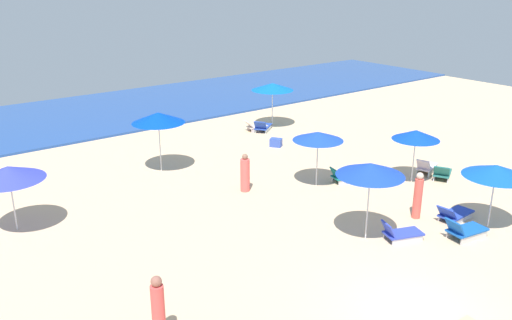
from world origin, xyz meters
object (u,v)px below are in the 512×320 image
object	(u,v)px
lounge_chair_3_0	(346,176)
umbrella_5	(496,171)
lounge_chair_5_0	(465,230)
cooler_box_0	(276,143)
lounge_chair_5_1	(454,214)
umbrella_3	(318,136)
beachgoer_0	(245,174)
umbrella_2	(371,169)
lounge_chair_7_0	(442,173)
lounge_chair_7_1	(426,167)
beachgoer_3	(158,310)
umbrella_7	(416,135)
beachgoer_1	(418,196)
umbrella_4	(8,173)
lounge_chair_2_0	(400,233)
lounge_chair_1_0	(263,127)
umbrella_0	(158,118)
lounge_chair_1_1	(256,127)
umbrella_1	(272,87)

from	to	relation	value
lounge_chair_3_0	umbrella_5	xyz separation A→B (m)	(0.75, -5.85, 1.79)
lounge_chair_5_0	cooler_box_0	size ratio (longest dim) A/B	2.68
lounge_chair_5_1	lounge_chair_3_0	bearing A→B (deg)	0.87
umbrella_3	beachgoer_0	size ratio (longest dim) A/B	1.46
umbrella_2	lounge_chair_3_0	distance (m)	5.55
lounge_chair_7_0	lounge_chair_5_0	bearing A→B (deg)	103.75
lounge_chair_7_1	beachgoer_3	xyz separation A→B (m)	(-14.36, -2.97, 0.53)
umbrella_7	lounge_chair_7_0	world-z (taller)	umbrella_7
lounge_chair_7_1	cooler_box_0	xyz separation A→B (m)	(-2.70, 6.89, -0.08)
lounge_chair_3_0	cooler_box_0	size ratio (longest dim) A/B	2.75
lounge_chair_5_0	lounge_chair_7_1	xyz separation A→B (m)	(4.11, 4.42, -0.00)
lounge_chair_7_0	beachgoer_1	world-z (taller)	beachgoer_1
umbrella_2	umbrella_4	world-z (taller)	umbrella_2
beachgoer_3	beachgoer_0	bearing A→B (deg)	131.39
lounge_chair_2_0	umbrella_3	world-z (taller)	umbrella_3
lounge_chair_1_0	lounge_chair_7_1	distance (m)	9.61
umbrella_0	lounge_chair_7_1	world-z (taller)	umbrella_0
umbrella_2	beachgoer_1	world-z (taller)	umbrella_2
lounge_chair_7_0	beachgoer_1	bearing A→B (deg)	84.93
umbrella_7	beachgoer_3	world-z (taller)	umbrella_7
lounge_chair_3_0	beachgoer_1	bearing A→B (deg)	-173.79
umbrella_4	beachgoer_0	distance (m)	8.44
lounge_chair_1_1	lounge_chair_7_1	distance (m)	9.91
lounge_chair_2_0	beachgoer_1	size ratio (longest dim) A/B	0.85
umbrella_0	beachgoer_0	size ratio (longest dim) A/B	1.69
lounge_chair_7_1	beachgoer_1	distance (m)	4.77
lounge_chair_1_1	cooler_box_0	distance (m)	3.00
lounge_chair_7_1	beachgoer_0	bearing A→B (deg)	49.24
umbrella_0	lounge_chair_1_1	xyz separation A→B (m)	(7.10, 2.47, -2.14)
lounge_chair_1_0	lounge_chair_3_0	size ratio (longest dim) A/B	1.03
umbrella_5	lounge_chair_5_1	bearing A→B (deg)	114.45
lounge_chair_5_0	lounge_chair_1_1	bearing A→B (deg)	-0.27
lounge_chair_7_0	beachgoer_0	distance (m)	8.34
lounge_chair_1_0	beachgoer_0	xyz separation A→B (m)	(-5.85, -6.32, 0.46)
lounge_chair_3_0	lounge_chair_7_1	distance (m)	3.72
lounge_chair_7_1	cooler_box_0	world-z (taller)	lounge_chair_7_1
umbrella_1	lounge_chair_5_1	world-z (taller)	umbrella_1
umbrella_3	lounge_chair_7_1	xyz separation A→B (m)	(4.69, -1.90, -1.79)
umbrella_4	beachgoer_1	bearing A→B (deg)	-33.57
umbrella_1	beachgoer_0	distance (m)	9.73
umbrella_2	cooler_box_0	xyz separation A→B (m)	(3.99, 9.39, -2.20)
umbrella_7	lounge_chair_1_0	bearing A→B (deg)	91.18
umbrella_7	umbrella_4	bearing A→B (deg)	159.41
umbrella_1	umbrella_0	bearing A→B (deg)	-162.61
lounge_chair_1_0	beachgoer_1	world-z (taller)	beachgoer_1
beachgoer_0	beachgoer_1	world-z (taller)	beachgoer_1
umbrella_0	cooler_box_0	xyz separation A→B (m)	(6.18, -0.39, -2.17)
lounge_chair_1_1	umbrella_5	distance (m)	14.31
umbrella_0	umbrella_7	distance (m)	10.67
lounge_chair_1_1	umbrella_1	bearing A→B (deg)	-73.48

